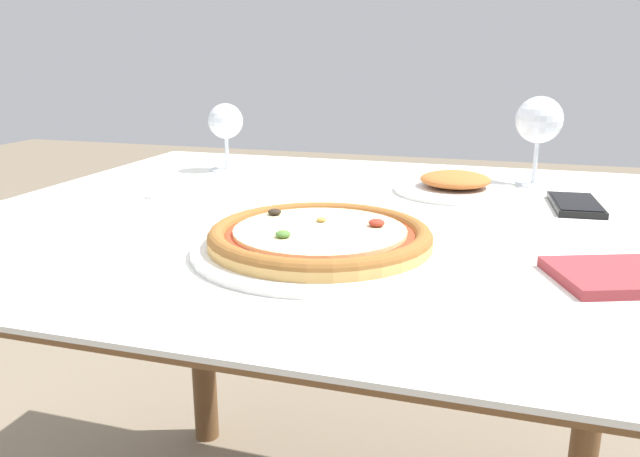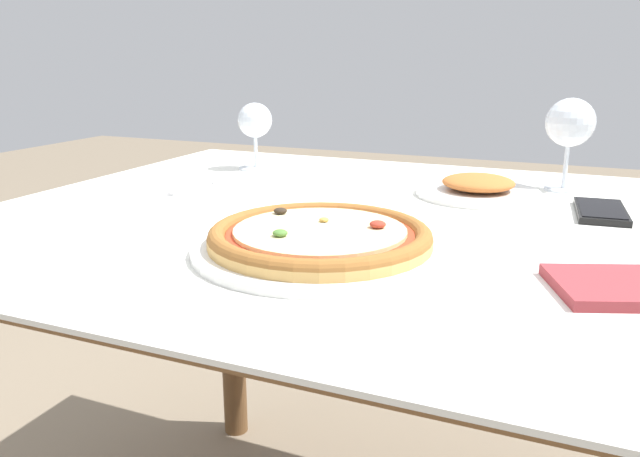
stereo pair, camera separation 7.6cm
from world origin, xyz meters
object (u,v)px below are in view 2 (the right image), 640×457
(pizza_plate, at_px, (320,239))
(side_plate, at_px, (478,188))
(wine_glass_far_left, at_px, (570,125))
(cell_phone, at_px, (601,211))
(dining_table, at_px, (350,272))
(fork, at_px, (202,185))
(wine_glass_far_right, at_px, (255,123))

(pizza_plate, relative_size, side_plate, 1.50)
(pizza_plate, height_order, wine_glass_far_left, wine_glass_far_left)
(cell_phone, height_order, side_plate, side_plate)
(dining_table, distance_m, fork, 0.35)
(wine_glass_far_right, bearing_deg, pizza_plate, -53.75)
(side_plate, bearing_deg, fork, -166.25)
(fork, height_order, wine_glass_far_left, wine_glass_far_left)
(wine_glass_far_left, distance_m, cell_phone, 0.21)
(wine_glass_far_left, bearing_deg, dining_table, -133.39)
(dining_table, height_order, wine_glass_far_right, wine_glass_far_right)
(fork, height_order, cell_phone, cell_phone)
(pizza_plate, distance_m, wine_glass_far_right, 0.59)
(side_plate, bearing_deg, dining_table, -127.84)
(dining_table, bearing_deg, pizza_plate, -81.02)
(pizza_plate, height_order, cell_phone, pizza_plate)
(dining_table, relative_size, side_plate, 5.29)
(dining_table, xyz_separation_m, wine_glass_far_right, (-0.32, 0.28, 0.19))
(fork, bearing_deg, wine_glass_far_left, 19.95)
(pizza_plate, xyz_separation_m, wine_glass_far_left, (0.26, 0.50, 0.10))
(pizza_plate, xyz_separation_m, cell_phone, (0.32, 0.34, -0.01))
(pizza_plate, bearing_deg, side_plate, 72.03)
(wine_glass_far_left, bearing_deg, side_plate, -141.79)
(wine_glass_far_left, xyz_separation_m, wine_glass_far_right, (-0.61, -0.03, -0.02))
(pizza_plate, height_order, wine_glass_far_right, wine_glass_far_right)
(wine_glass_far_right, height_order, side_plate, wine_glass_far_right)
(cell_phone, bearing_deg, side_plate, 163.38)
(wine_glass_far_right, bearing_deg, dining_table, -41.67)
(wine_glass_far_right, distance_m, cell_phone, 0.69)
(wine_glass_far_left, relative_size, cell_phone, 1.09)
(fork, distance_m, cell_phone, 0.68)
(side_plate, bearing_deg, wine_glass_far_right, 170.70)
(fork, height_order, wine_glass_far_right, wine_glass_far_right)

